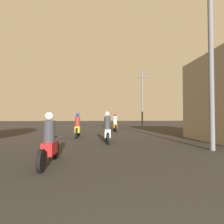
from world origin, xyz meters
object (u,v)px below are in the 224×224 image
at_px(motorcycle_black, 115,123).
at_px(utility_pole_far, 142,99).
at_px(motorcycle_silver, 107,130).
at_px(motorcycle_orange, 115,124).
at_px(utility_pole_near, 211,42).
at_px(motorcycle_red, 49,143).
at_px(motorcycle_yellow, 78,128).
at_px(motorcycle_white, 105,122).

bearing_deg(motorcycle_black, utility_pole_far, -11.42).
xyz_separation_m(motorcycle_silver, motorcycle_black, (1.55, 10.78, -0.02)).
bearing_deg(motorcycle_orange, utility_pole_near, -76.65).
bearing_deg(utility_pole_near, motorcycle_orange, 107.50).
distance_m(motorcycle_red, motorcycle_yellow, 6.49).
bearing_deg(motorcycle_red, utility_pole_near, 5.30).
relative_size(motorcycle_yellow, utility_pole_far, 0.30).
relative_size(motorcycle_yellow, motorcycle_orange, 0.92).
bearing_deg(utility_pole_near, motorcycle_white, 101.70).
bearing_deg(motorcycle_silver, motorcycle_yellow, 121.48).
xyz_separation_m(motorcycle_red, motorcycle_yellow, (0.12, 6.49, 0.04)).
bearing_deg(utility_pole_far, motorcycle_silver, -114.13).
bearing_deg(motorcycle_silver, motorcycle_orange, 76.25).
xyz_separation_m(motorcycle_orange, utility_pole_far, (3.55, 3.67, 2.72)).
height_order(motorcycle_orange, motorcycle_white, motorcycle_orange).
bearing_deg(utility_pole_far, motorcycle_orange, -134.08).
bearing_deg(motorcycle_white, motorcycle_silver, -92.50).
bearing_deg(motorcycle_yellow, motorcycle_orange, 55.19).
bearing_deg(motorcycle_black, motorcycle_silver, -104.65).
xyz_separation_m(motorcycle_orange, motorcycle_white, (-0.49, 7.20, -0.02)).
bearing_deg(utility_pole_near, motorcycle_black, 100.86).
height_order(motorcycle_silver, motorcycle_yellow, motorcycle_silver).
distance_m(motorcycle_white, utility_pole_far, 6.03).
distance_m(motorcycle_white, utility_pole_near, 17.28).
relative_size(motorcycle_yellow, motorcycle_black, 0.97).
bearing_deg(motorcycle_yellow, motorcycle_white, 77.25).
height_order(motorcycle_yellow, motorcycle_black, motorcycle_yellow).
height_order(motorcycle_red, motorcycle_white, motorcycle_white).
bearing_deg(motorcycle_red, motorcycle_black, 67.87).
xyz_separation_m(motorcycle_yellow, motorcycle_black, (3.33, 8.29, -0.01)).
xyz_separation_m(motorcycle_yellow, utility_pole_near, (5.88, -4.96, 3.77)).
distance_m(motorcycle_yellow, motorcycle_orange, 5.25).
bearing_deg(utility_pole_far, utility_pole_near, -92.72).
xyz_separation_m(utility_pole_near, utility_pole_far, (0.62, 12.98, -1.03)).
distance_m(utility_pole_near, utility_pole_far, 13.04).
distance_m(motorcycle_black, utility_pole_near, 14.01).
xyz_separation_m(motorcycle_red, utility_pole_far, (6.61, 14.51, 2.78)).
bearing_deg(motorcycle_white, utility_pole_far, -41.00).
xyz_separation_m(motorcycle_silver, motorcycle_white, (0.67, 14.04, -0.01)).
height_order(motorcycle_silver, motorcycle_white, motorcycle_silver).
relative_size(motorcycle_yellow, motorcycle_white, 1.03).
height_order(motorcycle_black, utility_pole_far, utility_pole_far).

